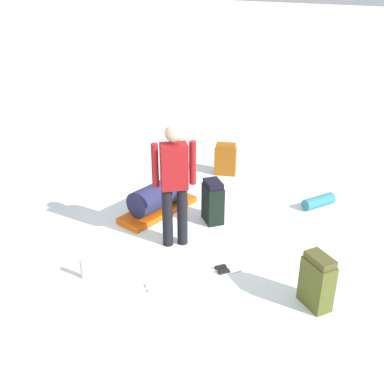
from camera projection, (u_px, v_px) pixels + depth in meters
ground_plane at (192, 237)px, 6.60m from camera, size 80.00×80.00×0.00m
skier_standing at (174, 180)px, 6.02m from camera, size 0.40×0.46×1.70m
ski_pair_near at (222, 271)px, 5.85m from camera, size 1.62×1.38×0.05m
backpack_large_dark at (317, 282)px, 5.15m from camera, size 0.39×0.43×0.65m
backpack_bright at (213, 202)px, 6.86m from camera, size 0.41×0.42×0.65m
backpack_small_spare at (225, 159)px, 8.43m from camera, size 0.34×0.43×0.57m
gear_sled at (158, 199)px, 7.14m from camera, size 1.38×0.69×0.49m
sleeping_mat_rolled at (319, 202)px, 7.37m from camera, size 0.56×0.44×0.18m
thermos_bottle at (83, 269)px, 5.69m from camera, size 0.07×0.07×0.26m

